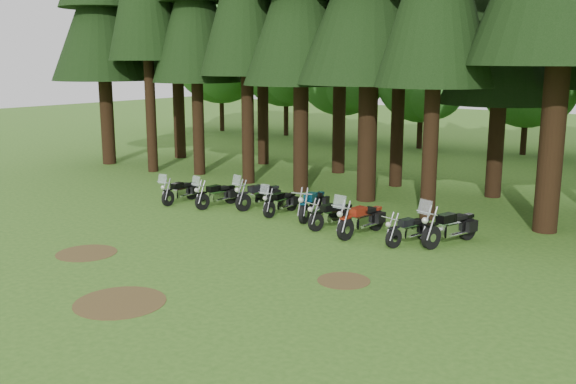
% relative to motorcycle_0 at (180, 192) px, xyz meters
% --- Properties ---
extents(ground, '(120.00, 120.00, 0.00)m').
position_rel_motorcycle_0_xyz_m(ground, '(5.78, -4.57, -0.44)').
color(ground, '#34611D').
rests_on(ground, ground).
extents(decid_0, '(8.00, 7.78, 10.00)m').
position_rel_motorcycle_0_xyz_m(decid_0, '(-16.32, 20.69, 5.46)').
color(decid_0, black).
rests_on(decid_0, ground).
extents(decid_1, '(7.91, 7.69, 9.88)m').
position_rel_motorcycle_0_xyz_m(decid_1, '(-10.21, 21.19, 5.39)').
color(decid_1, black).
rests_on(decid_1, ground).
extents(decid_2, '(6.72, 6.53, 8.40)m').
position_rel_motorcycle_0_xyz_m(decid_2, '(-4.66, 20.21, 4.51)').
color(decid_2, black).
rests_on(decid_2, ground).
extents(decid_3, '(6.12, 5.95, 7.65)m').
position_rel_motorcycle_0_xyz_m(decid_3, '(1.06, 20.56, 4.07)').
color(decid_3, black).
rests_on(decid_3, ground).
extents(decid_4, '(5.93, 5.76, 7.41)m').
position_rel_motorcycle_0_xyz_m(decid_4, '(7.35, 21.75, 3.93)').
color(decid_4, black).
rests_on(decid_4, ground).
extents(dirt_patch_0, '(1.80, 1.80, 0.01)m').
position_rel_motorcycle_0_xyz_m(dirt_patch_0, '(2.78, -6.57, -0.44)').
color(dirt_patch_0, '#4C3D1E').
rests_on(dirt_patch_0, ground).
extents(dirt_patch_1, '(1.40, 1.40, 0.01)m').
position_rel_motorcycle_0_xyz_m(dirt_patch_1, '(10.28, -4.07, -0.44)').
color(dirt_patch_1, '#4C3D1E').
rests_on(dirt_patch_1, ground).
extents(dirt_patch_2, '(2.20, 2.20, 0.01)m').
position_rel_motorcycle_0_xyz_m(dirt_patch_2, '(6.78, -8.57, -0.44)').
color(dirt_patch_2, '#4C3D1E').
rests_on(dirt_patch_2, ground).
extents(motorcycle_0, '(0.46, 2.11, 1.33)m').
position_rel_motorcycle_0_xyz_m(motorcycle_0, '(0.00, 0.00, 0.00)').
color(motorcycle_0, black).
rests_on(motorcycle_0, ground).
extents(motorcycle_1, '(0.52, 2.18, 1.37)m').
position_rel_motorcycle_0_xyz_m(motorcycle_1, '(1.70, 0.35, 0.01)').
color(motorcycle_1, black).
rests_on(motorcycle_1, ground).
extents(motorcycle_2, '(0.73, 2.30, 1.45)m').
position_rel_motorcycle_0_xyz_m(motorcycle_2, '(3.19, 1.15, 0.04)').
color(motorcycle_2, black).
rests_on(motorcycle_2, ground).
extents(motorcycle_3, '(0.39, 2.06, 1.30)m').
position_rel_motorcycle_0_xyz_m(motorcycle_3, '(4.48, 0.84, -0.01)').
color(motorcycle_3, black).
rests_on(motorcycle_3, ground).
extents(motorcycle_4, '(0.70, 2.34, 0.97)m').
position_rel_motorcycle_0_xyz_m(motorcycle_4, '(5.80, 1.03, 0.05)').
color(motorcycle_4, black).
rests_on(motorcycle_4, ground).
extents(motorcycle_5, '(0.66, 2.04, 0.84)m').
position_rel_motorcycle_0_xyz_m(motorcycle_5, '(7.10, 0.32, -0.01)').
color(motorcycle_5, black).
rests_on(motorcycle_5, ground).
extents(motorcycle_6, '(0.61, 2.44, 1.53)m').
position_rel_motorcycle_0_xyz_m(motorcycle_6, '(8.39, 0.07, 0.07)').
color(motorcycle_6, black).
rests_on(motorcycle_6, ground).
extents(motorcycle_7, '(0.67, 2.01, 0.83)m').
position_rel_motorcycle_0_xyz_m(motorcycle_7, '(10.12, 0.10, -0.02)').
color(motorcycle_7, black).
rests_on(motorcycle_7, ground).
extents(motorcycle_8, '(1.03, 2.49, 1.59)m').
position_rel_motorcycle_0_xyz_m(motorcycle_8, '(11.16, 0.79, 0.09)').
color(motorcycle_8, black).
rests_on(motorcycle_8, ground).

